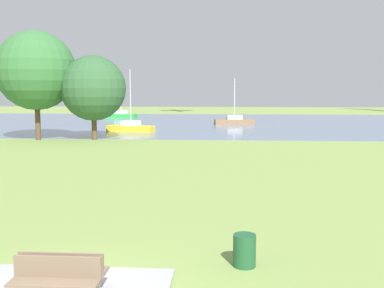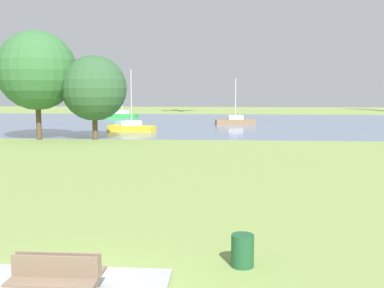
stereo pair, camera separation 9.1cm
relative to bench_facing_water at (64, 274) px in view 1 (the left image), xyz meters
The scene contains 10 objects.
ground_plane 21.74m from the bench_facing_water, 90.00° to the left, with size 160.00×160.00×0.00m, color #7F994C.
bench_facing_water is the anchor object (origin of this frame).
bench_facing_inland 0.54m from the bench_facing_water, 90.00° to the right, with size 1.80×0.48×0.89m.
litter_bin 4.29m from the bench_facing_water, 25.71° to the left, with size 0.56×0.56×0.80m, color #1E512D.
water_surface 49.73m from the bench_facing_water, 90.00° to the left, with size 140.00×40.00×0.02m, color slate.
sailboat_green 60.22m from the bench_facing_water, 101.51° to the left, with size 5.02×2.59×6.38m.
sailboat_brown 47.75m from the bench_facing_water, 84.44° to the left, with size 4.98×2.25×5.58m.
sailboat_yellow 37.50m from the bench_facing_water, 99.34° to the left, with size 5.01×2.53×6.25m.
tree_east_far 32.05m from the bench_facing_water, 113.21° to the left, with size 6.64×6.64×9.18m.
tree_west_near 30.71m from the bench_facing_water, 104.65° to the left, with size 5.53×5.53×7.16m.
Camera 1 is at (3.33, -8.84, 4.34)m, focal length 43.15 mm.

